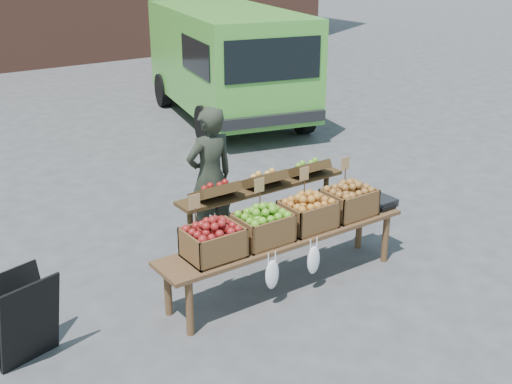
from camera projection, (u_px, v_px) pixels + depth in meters
ground at (237, 314)px, 5.97m from camera, size 80.00×80.00×0.00m
delivery_van at (228, 65)px, 12.05m from camera, size 3.11×4.97×2.06m
vendor at (210, 177)px, 7.07m from camera, size 0.59×0.40×1.60m
chalkboard_sign at (24, 319)px, 5.18m from camera, size 0.57×0.41×0.79m
back_table at (263, 209)px, 6.94m from camera, size 2.10×0.44×1.04m
display_bench at (285, 260)px, 6.35m from camera, size 2.70×0.56×0.57m
crate_golden_apples at (213, 243)px, 5.75m from camera, size 0.50×0.40×0.28m
crate_russet_pears at (263, 228)px, 6.05m from camera, size 0.50×0.40×0.28m
crate_red_apples at (308, 214)px, 6.34m from camera, size 0.50×0.40×0.28m
crate_green_apples at (349, 202)px, 6.64m from camera, size 0.50×0.40×0.28m
weighing_scale at (377, 202)px, 6.90m from camera, size 0.34×0.30×0.08m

